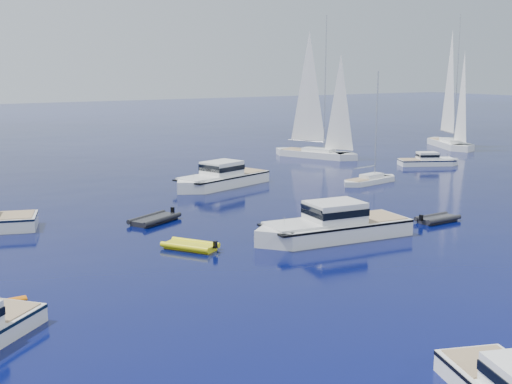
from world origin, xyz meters
The scene contains 9 objects.
motor_cruiser_centre centered at (-2.49, 16.14, 0.00)m, with size 3.72×12.15×3.19m, color silver, non-canonical shape.
motor_cruiser_far_r centered at (28.23, 36.85, 0.00)m, with size 2.34×7.64×2.01m, color white, non-canonical shape.
motor_cruiser_distant centered at (0.57, 37.47, 0.00)m, with size 3.63×11.87×3.12m, color white, non-canonical shape.
sailboat_centre centered at (14.18, 31.21, 0.00)m, with size 2.03×7.79×11.46m, color silver, non-canonical shape.
sailboat_sails_r centered at (21.15, 49.63, 0.00)m, with size 3.25×12.51×18.40m, color silver, non-canonical shape.
sailboat_sails_far centered at (44.14, 48.01, 0.00)m, with size 3.41×13.13×19.30m, color white, non-canonical shape.
tender_yellow centered at (-11.91, 18.67, 0.00)m, with size 2.01×3.68×0.95m, color yellow, non-canonical shape.
tender_grey_near centered at (7.30, 15.76, 0.00)m, with size 1.96×3.56×0.95m, color black, non-canonical shape.
tender_grey_far centered at (-10.86, 26.86, 0.00)m, with size 2.30×4.32×0.95m, color black, non-canonical shape.
Camera 1 is at (-29.86, -18.36, 11.49)m, focal length 46.52 mm.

